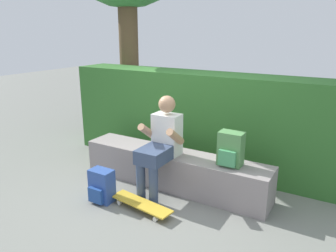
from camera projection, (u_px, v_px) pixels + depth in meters
The scene contains 7 objects.
ground_plane at pixel (162, 195), 4.06m from camera, with size 24.00×24.00×0.00m, color slate.
bench_main at pixel (174, 169), 4.24m from camera, with size 2.53×0.46×0.47m.
person_skater at pixel (161, 142), 3.97m from camera, with size 0.49×0.62×1.22m.
skateboard_near_person at pixel (141, 204), 3.71m from camera, with size 0.82×0.31×0.09m.
backpack_on_bench at pixel (231, 149), 3.74m from camera, with size 0.28×0.23×0.40m.
backpack_on_ground at pixel (102, 186), 3.88m from camera, with size 0.28×0.23×0.40m.
hedge_row at pixel (206, 120), 4.80m from camera, with size 4.42×0.61×1.40m.
Camera 1 is at (1.93, -3.10, 1.98)m, focal length 34.78 mm.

